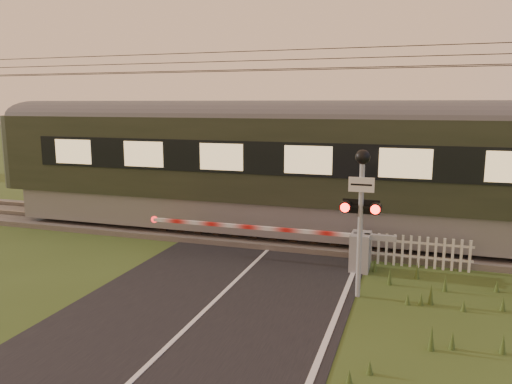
% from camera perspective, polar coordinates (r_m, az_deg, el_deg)
% --- Properties ---
extents(ground, '(160.00, 160.00, 0.00)m').
position_cam_1_polar(ground, '(11.10, -6.06, -13.58)').
color(ground, '#364B1C').
rests_on(ground, ground).
extents(road, '(6.00, 140.00, 0.03)m').
position_cam_1_polar(road, '(10.89, -6.48, -14.00)').
color(road, black).
rests_on(road, ground).
extents(track_bed, '(140.00, 3.40, 0.39)m').
position_cam_1_polar(track_bed, '(16.88, 2.99, -4.94)').
color(track_bed, '#47423D').
rests_on(track_bed, ground).
extents(overhead_wires, '(120.00, 0.62, 0.62)m').
position_cam_1_polar(overhead_wires, '(16.35, 3.17, 14.59)').
color(overhead_wires, black).
rests_on(overhead_wires, ground).
extents(boom_gate, '(7.26, 0.78, 1.04)m').
position_cam_1_polar(boom_gate, '(13.83, 10.15, -6.29)').
color(boom_gate, gray).
rests_on(boom_gate, ground).
extents(crossing_signal, '(0.87, 0.36, 3.44)m').
position_cam_1_polar(crossing_signal, '(11.47, 11.93, -0.57)').
color(crossing_signal, gray).
rests_on(crossing_signal, ground).
extents(picket_fence, '(2.80, 0.07, 0.88)m').
position_cam_1_polar(picket_fence, '(14.42, 18.11, -6.51)').
color(picket_fence, silver).
rests_on(picket_fence, ground).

